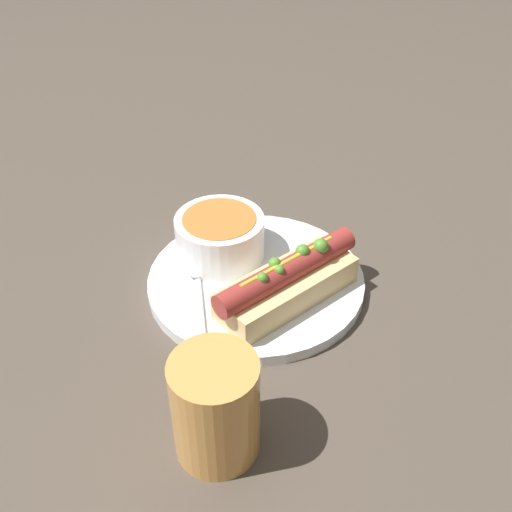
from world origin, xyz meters
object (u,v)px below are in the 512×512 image
at_px(soup_bowl, 220,235).
at_px(spoon, 198,281).
at_px(drinking_glass, 216,408).
at_px(hot_dog, 287,281).

height_order(soup_bowl, spoon, soup_bowl).
bearing_deg(drinking_glass, hot_dog, 43.89).
bearing_deg(hot_dog, soup_bowl, 94.42).
xyz_separation_m(soup_bowl, drinking_glass, (-0.10, -0.24, 0.01)).
relative_size(soup_bowl, spoon, 0.70).
relative_size(hot_dog, spoon, 1.23).
distance_m(hot_dog, soup_bowl, 0.11).
bearing_deg(drinking_glass, soup_bowl, 66.83).
bearing_deg(spoon, hot_dog, -111.31).
height_order(hot_dog, soup_bowl, hot_dog).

